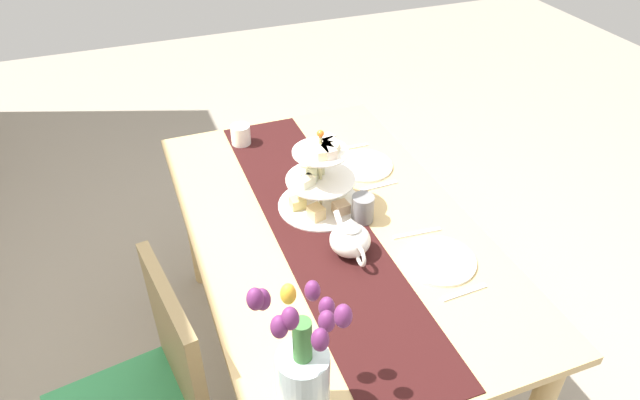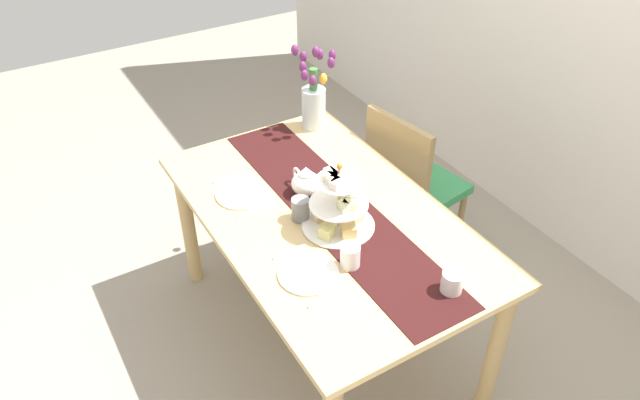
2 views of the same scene
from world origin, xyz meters
The scene contains 17 objects.
ground_plane centered at (0.00, 0.00, 0.00)m, with size 8.00×8.00×0.00m, color gray.
room_wall_rear centered at (0.00, 1.56, 1.30)m, with size 6.00×0.08×2.60m, color silver.
dining_table centered at (0.00, 0.00, 0.65)m, with size 1.54×0.93×0.76m.
chair_left centered at (-0.28, 0.69, 0.50)m, with size 0.48×0.48×0.91m.
table_runner centered at (0.00, 0.04, 0.77)m, with size 1.51×0.31×0.00m, color black.
tiered_cake_stand centered at (0.11, 0.00, 0.87)m, with size 0.30×0.30×0.30m.
teapot centered at (-0.16, 0.00, 0.82)m, with size 0.24×0.13×0.14m.
tulip_vase centered at (-0.65, 0.32, 0.92)m, with size 0.22×0.19×0.43m.
cream_jug centered at (0.62, 0.15, 0.81)m, with size 0.08×0.08×0.09m, color white.
dinner_plate_left centered at (-0.30, -0.25, 0.77)m, with size 0.23×0.23×0.01m, color white.
fork_left centered at (-0.44, -0.25, 0.77)m, with size 0.02×0.15×0.01m, color silver.
knife_left centered at (-0.15, -0.25, 0.77)m, with size 0.01×0.17×0.01m, color silver.
dinner_plate_right centered at (0.29, -0.25, 0.77)m, with size 0.23×0.23×0.01m, color white.
fork_right centered at (0.14, -0.25, 0.77)m, with size 0.02×0.15×0.01m, color silver.
knife_right centered at (0.43, -0.25, 0.77)m, with size 0.01×0.17×0.01m, color silver.
mug_grey centered at (-0.02, -0.11, 0.82)m, with size 0.08×0.08×0.10m, color slate.
mug_white_text centered at (0.32, -0.09, 0.81)m, with size 0.08×0.08×0.10m, color white.
Camera 2 is at (1.72, -1.05, 2.36)m, focal length 34.33 mm.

